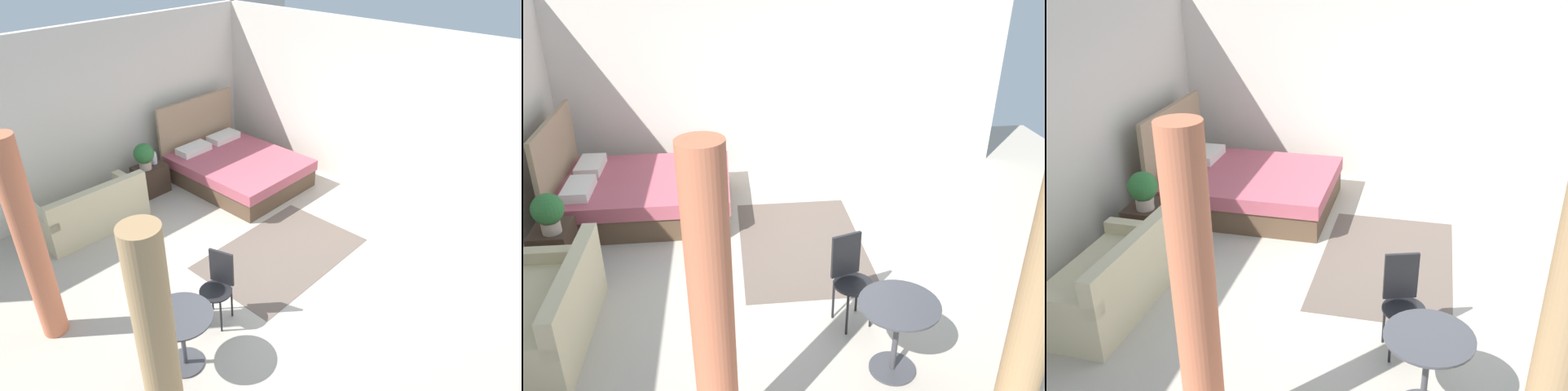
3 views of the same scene
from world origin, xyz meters
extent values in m
cube|color=#B2A899|center=(0.00, 0.00, -0.01)|extent=(8.51, 9.80, 0.02)
cube|color=silver|center=(0.00, 3.40, 1.41)|extent=(8.51, 0.12, 2.81)
cube|color=silver|center=(2.75, 0.00, 1.41)|extent=(0.12, 6.80, 2.81)
cube|color=#66564C|center=(0.34, 0.05, 0.00)|extent=(2.22, 1.46, 0.01)
cube|color=brown|center=(1.43, 1.95, 0.15)|extent=(1.69, 2.12, 0.31)
cube|color=#B25160|center=(1.43, 1.95, 0.40)|extent=(1.73, 2.16, 0.18)
cube|color=#997F60|center=(1.43, 3.04, 0.67)|extent=(1.74, 0.06, 1.34)
cube|color=white|center=(1.06, 2.73, 0.55)|extent=(0.61, 0.32, 0.12)
cube|color=white|center=(1.80, 2.73, 0.55)|extent=(0.61, 0.32, 0.12)
cube|color=beige|center=(-1.09, 2.63, 0.21)|extent=(1.57, 0.83, 0.43)
cube|color=beige|center=(-1.10, 2.30, 0.61)|extent=(1.55, 0.17, 0.37)
cube|color=beige|center=(-0.38, 2.61, 0.50)|extent=(0.16, 0.80, 0.13)
cube|color=beige|center=(-1.79, 2.64, 0.50)|extent=(0.16, 0.80, 0.13)
cube|color=#38281E|center=(0.16, 2.84, 0.25)|extent=(0.53, 0.40, 0.51)
cylinder|color=tan|center=(0.06, 2.79, 0.58)|extent=(0.20, 0.20, 0.14)
sphere|color=#2D6B33|center=(0.06, 2.79, 0.79)|extent=(0.34, 0.34, 0.34)
cylinder|color=silver|center=(0.28, 2.85, 0.61)|extent=(0.11, 0.11, 0.20)
cylinder|color=#3F3F44|center=(-1.81, -0.43, 0.34)|extent=(0.05, 0.05, 0.68)
cylinder|color=#3F3F44|center=(-1.81, -0.43, 0.69)|extent=(0.67, 0.67, 0.02)
cylinder|color=black|center=(-1.31, -0.14, 0.22)|extent=(0.02, 0.02, 0.43)
cylinder|color=black|center=(-1.23, -0.39, 0.22)|extent=(0.02, 0.02, 0.43)
cylinder|color=black|center=(-1.06, -0.06, 0.22)|extent=(0.02, 0.02, 0.43)
cylinder|color=black|center=(-0.98, -0.31, 0.22)|extent=(0.02, 0.02, 0.43)
cylinder|color=black|center=(-1.15, -0.22, 0.44)|extent=(0.47, 0.47, 0.02)
cube|color=black|center=(-1.00, -0.17, 0.67)|extent=(0.12, 0.29, 0.44)
cylinder|color=tan|center=(-2.50, -1.12, 1.21)|extent=(0.29, 0.29, 2.43)
cylinder|color=#D1704C|center=(-2.50, 1.03, 1.21)|extent=(0.28, 0.28, 2.43)
camera|label=1|loc=(-3.75, -3.29, 4.05)|focal=32.03mm
camera|label=2|loc=(-5.20, 0.90, 3.41)|focal=37.21mm
camera|label=3|loc=(-5.25, -0.30, 3.32)|focal=39.19mm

